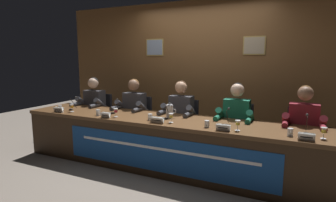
{
  "coord_description": "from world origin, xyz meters",
  "views": [
    {
      "loc": [
        1.61,
        -3.41,
        1.57
      ],
      "look_at": [
        0.0,
        0.0,
        0.97
      ],
      "focal_mm": 29.14,
      "sensor_mm": 36.0,
      "label": 1
    }
  ],
  "objects_px": {
    "microphone_center": "(167,114)",
    "chair_far_right": "(301,142)",
    "juice_glass_left": "(116,111)",
    "nameplate_far_right": "(306,137)",
    "nameplate_left": "(105,115)",
    "panelist_far_left": "(92,106)",
    "water_pitcher_central": "(170,111)",
    "chair_center": "(184,128)",
    "nameplate_far_left": "(59,110)",
    "microphone_far_right": "(306,127)",
    "water_cup_right": "(207,124)",
    "nameplate_center": "(157,120)",
    "panelist_far_right": "(303,126)",
    "juice_glass_far_right": "(324,131)",
    "conference_table": "(164,135)",
    "microphone_far_left": "(73,105)",
    "juice_glass_far_left": "(72,106)",
    "panelist_right": "(235,119)",
    "nameplate_right": "(223,128)",
    "panelist_center": "(179,114)",
    "microphone_right": "(227,120)",
    "juice_glass_center": "(171,116)",
    "panelist_left": "(132,110)",
    "water_cup_left": "(98,113)",
    "chair_left": "(139,123)",
    "water_cup_center": "(150,117)",
    "water_cup_far_left": "(60,108)",
    "juice_glass_right": "(238,123)",
    "microphone_left": "(114,109)",
    "chair_right": "(237,135)",
    "water_cup_far_right": "(290,133)",
    "chair_far_left": "(100,118)"
  },
  "relations": [
    {
      "from": "panelist_left",
      "to": "nameplate_left",
      "type": "distance_m",
      "value": 0.75
    },
    {
      "from": "microphone_far_left",
      "to": "nameplate_far_right",
      "type": "distance_m",
      "value": 3.45
    },
    {
      "from": "chair_far_left",
      "to": "juice_glass_far_left",
      "type": "xyz_separation_m",
      "value": [
        0.14,
        -0.82,
        0.37
      ]
    },
    {
      "from": "microphone_left",
      "to": "water_cup_center",
      "type": "bearing_deg",
      "value": -13.04
    },
    {
      "from": "chair_center",
      "to": "microphone_center",
      "type": "height_order",
      "value": "microphone_center"
    },
    {
      "from": "water_cup_center",
      "to": "chair_right",
      "type": "relative_size",
      "value": 0.1
    },
    {
      "from": "microphone_center",
      "to": "chair_far_right",
      "type": "height_order",
      "value": "microphone_center"
    },
    {
      "from": "panelist_left",
      "to": "chair_center",
      "type": "bearing_deg",
      "value": 12.99
    },
    {
      "from": "microphone_left",
      "to": "juice_glass_center",
      "type": "height_order",
      "value": "microphone_left"
    },
    {
      "from": "microphone_far_right",
      "to": "water_cup_right",
      "type": "bearing_deg",
      "value": -169.55
    },
    {
      "from": "microphone_far_left",
      "to": "chair_right",
      "type": "xyz_separation_m",
      "value": [
        2.56,
        0.69,
        -0.36
      ]
    },
    {
      "from": "chair_center",
      "to": "nameplate_far_left",
      "type": "bearing_deg",
      "value": -152.23
    },
    {
      "from": "panelist_far_right",
      "to": "nameplate_far_right",
      "type": "distance_m",
      "value": 0.75
    },
    {
      "from": "nameplate_far_left",
      "to": "water_cup_right",
      "type": "bearing_deg",
      "value": 1.87
    },
    {
      "from": "panelist_far_right",
      "to": "juice_glass_far_right",
      "type": "distance_m",
      "value": 0.63
    },
    {
      "from": "chair_center",
      "to": "microphone_center",
      "type": "distance_m",
      "value": 0.73
    },
    {
      "from": "conference_table",
      "to": "microphone_far_left",
      "type": "xyz_separation_m",
      "value": [
        -1.7,
        0.04,
        0.28
      ]
    },
    {
      "from": "microphone_center",
      "to": "nameplate_left",
      "type": "bearing_deg",
      "value": -158.79
    },
    {
      "from": "chair_left",
      "to": "water_cup_center",
      "type": "relative_size",
      "value": 10.52
    },
    {
      "from": "panelist_far_left",
      "to": "microphone_far_left",
      "type": "bearing_deg",
      "value": -87.13
    },
    {
      "from": "nameplate_center",
      "to": "water_pitcher_central",
      "type": "relative_size",
      "value": 0.94
    },
    {
      "from": "juice_glass_far_left",
      "to": "panelist_right",
      "type": "distance_m",
      "value": 2.53
    },
    {
      "from": "nameplate_left",
      "to": "nameplate_far_right",
      "type": "height_order",
      "value": "same"
    },
    {
      "from": "nameplate_right",
      "to": "water_cup_right",
      "type": "relative_size",
      "value": 1.95
    },
    {
      "from": "water_cup_center",
      "to": "juice_glass_far_right",
      "type": "distance_m",
      "value": 2.09
    },
    {
      "from": "microphone_center",
      "to": "nameplate_far_left",
      "type": "bearing_deg",
      "value": -170.29
    },
    {
      "from": "panelist_far_left",
      "to": "water_pitcher_central",
      "type": "distance_m",
      "value": 1.76
    },
    {
      "from": "chair_left",
      "to": "juice_glass_right",
      "type": "xyz_separation_m",
      "value": [
        1.88,
        -0.85,
        0.37
      ]
    },
    {
      "from": "chair_far_left",
      "to": "juice_glass_left",
      "type": "relative_size",
      "value": 7.21
    },
    {
      "from": "panelist_center",
      "to": "microphone_right",
      "type": "bearing_deg",
      "value": -28.23
    },
    {
      "from": "nameplate_center",
      "to": "microphone_left",
      "type": "bearing_deg",
      "value": 162.25
    },
    {
      "from": "panelist_right",
      "to": "conference_table",
      "type": "bearing_deg",
      "value": -148.28
    },
    {
      "from": "microphone_center",
      "to": "juice_glass_far_right",
      "type": "xyz_separation_m",
      "value": [
        1.91,
        -0.17,
        0.01
      ]
    },
    {
      "from": "panelist_far_left",
      "to": "chair_far_right",
      "type": "distance_m",
      "value": 3.47
    },
    {
      "from": "water_cup_left",
      "to": "microphone_center",
      "type": "bearing_deg",
      "value": 12.89
    },
    {
      "from": "panelist_far_left",
      "to": "juice_glass_center",
      "type": "xyz_separation_m",
      "value": [
        1.87,
        -0.62,
        0.1
      ]
    },
    {
      "from": "panelist_left",
      "to": "microphone_far_right",
      "type": "xyz_separation_m",
      "value": [
        2.61,
        -0.45,
        0.09
      ]
    },
    {
      "from": "conference_table",
      "to": "panelist_left",
      "type": "relative_size",
      "value": 3.78
    },
    {
      "from": "water_cup_far_right",
      "to": "chair_right",
      "type": "bearing_deg",
      "value": 131.16
    },
    {
      "from": "nameplate_far_left",
      "to": "water_cup_center",
      "type": "distance_m",
      "value": 1.59
    },
    {
      "from": "panelist_far_right",
      "to": "nameplate_far_left",
      "type": "bearing_deg",
      "value": -168.19
    },
    {
      "from": "microphone_far_left",
      "to": "panelist_far_right",
      "type": "height_order",
      "value": "panelist_far_right"
    },
    {
      "from": "water_cup_center",
      "to": "nameplate_far_right",
      "type": "relative_size",
      "value": 0.52
    },
    {
      "from": "conference_table",
      "to": "panelist_center",
      "type": "xyz_separation_m",
      "value": [
        -0.0,
        0.53,
        0.2
      ]
    },
    {
      "from": "juice_glass_far_left",
      "to": "water_cup_left",
      "type": "distance_m",
      "value": 0.56
    },
    {
      "from": "juice_glass_left",
      "to": "nameplate_far_right",
      "type": "xyz_separation_m",
      "value": [
        2.47,
        -0.11,
        -0.05
      ]
    },
    {
      "from": "panelist_center",
      "to": "juice_glass_right",
      "type": "distance_m",
      "value": 1.21
    },
    {
      "from": "water_cup_far_left",
      "to": "water_cup_right",
      "type": "height_order",
      "value": "same"
    },
    {
      "from": "panelist_far_left",
      "to": "panelist_right",
      "type": "height_order",
      "value": "same"
    },
    {
      "from": "microphone_center",
      "to": "nameplate_far_right",
      "type": "relative_size",
      "value": 1.34
    }
  ]
}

